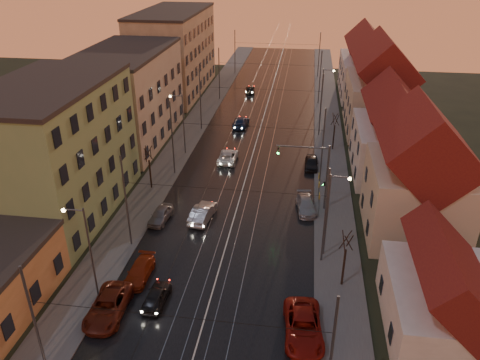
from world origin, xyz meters
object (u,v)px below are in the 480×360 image
at_px(driving_car_4, 250,89).
at_px(parked_left_2, 139,271).
at_px(street_lamp_2, 181,118).
at_px(parked_right_1, 306,205).
at_px(street_lamp_3, 324,89).
at_px(driving_car_2, 228,156).
at_px(driving_car_3, 241,122).
at_px(parked_left_3, 161,215).
at_px(parked_right_2, 311,163).
at_px(street_lamp_1, 331,208).
at_px(driving_car_0, 157,296).
at_px(parked_right_0, 303,327).
at_px(traffic_light_mast, 317,169).
at_px(driving_car_1, 203,213).
at_px(parked_left_1, 108,307).
at_px(street_lamp_0, 86,244).

height_order(driving_car_4, parked_left_2, driving_car_4).
relative_size(street_lamp_2, parked_right_1, 1.78).
height_order(street_lamp_3, driving_car_2, street_lamp_3).
xyz_separation_m(driving_car_3, parked_left_3, (-4.14, -27.58, -0.05)).
bearing_deg(parked_right_2, street_lamp_1, -85.27).
xyz_separation_m(driving_car_0, parked_right_0, (11.21, -1.78, 0.14)).
distance_m(traffic_light_mast, driving_car_2, 15.62).
bearing_deg(parked_right_2, driving_car_1, -128.02).
xyz_separation_m(street_lamp_3, parked_left_2, (-15.41, -41.34, -4.27)).
bearing_deg(parked_right_0, parked_left_3, 131.89).
height_order(street_lamp_1, street_lamp_2, same).
relative_size(street_lamp_1, driving_car_2, 1.67).
xyz_separation_m(street_lamp_3, driving_car_4, (-12.86, 12.84, -4.22)).
bearing_deg(parked_left_2, parked_left_3, 96.12).
bearing_deg(parked_left_3, driving_car_4, 90.62).
height_order(driving_car_2, driving_car_3, driving_car_3).
distance_m(driving_car_3, parked_right_0, 42.23).
bearing_deg(driving_car_2, driving_car_3, -89.51).
relative_size(street_lamp_3, parked_left_1, 1.48).
distance_m(driving_car_2, parked_right_2, 10.48).
xyz_separation_m(street_lamp_2, traffic_light_mast, (17.10, -12.00, -0.29)).
bearing_deg(parked_left_1, parked_right_0, -2.52).
distance_m(parked_left_2, parked_right_2, 27.16).
bearing_deg(street_lamp_0, street_lamp_1, 23.72).
height_order(street_lamp_0, parked_left_1, street_lamp_0).
relative_size(driving_car_1, parked_right_1, 1.05).
relative_size(street_lamp_1, parked_right_1, 1.78).
height_order(street_lamp_0, driving_car_0, street_lamp_0).
distance_m(driving_car_2, parked_right_1, 14.83).
xyz_separation_m(parked_right_0, parked_right_2, (0.39, 27.85, -0.12)).
bearing_deg(driving_car_2, parked_left_1, 81.16).
relative_size(street_lamp_2, traffic_light_mast, 1.11).
distance_m(driving_car_3, parked_left_3, 27.89).
xyz_separation_m(parked_right_0, parked_right_1, (-0.09, 17.40, -0.14)).
distance_m(traffic_light_mast, parked_right_1, 4.07).
bearing_deg(driving_car_1, street_lamp_3, -104.01).
xyz_separation_m(traffic_light_mast, driving_car_3, (-11.02, 23.11, -3.88)).
distance_m(street_lamp_0, parked_right_0, 16.92).
xyz_separation_m(street_lamp_2, street_lamp_3, (18.21, 16.00, 0.00)).
xyz_separation_m(driving_car_2, parked_right_0, (10.08, -28.37, 0.13)).
xyz_separation_m(driving_car_0, driving_car_2, (1.13, 26.59, 0.01)).
bearing_deg(parked_left_2, parked_right_1, 44.37).
bearing_deg(street_lamp_2, driving_car_1, -68.92).
bearing_deg(street_lamp_2, driving_car_3, 61.32).
bearing_deg(street_lamp_2, parked_left_1, -86.29).
xyz_separation_m(traffic_light_mast, parked_left_2, (-14.29, -13.34, -3.98)).
bearing_deg(street_lamp_3, parked_right_0, -92.36).
distance_m(driving_car_2, driving_car_4, 30.34).
bearing_deg(traffic_light_mast, driving_car_3, 115.49).
xyz_separation_m(street_lamp_0, driving_car_4, (5.35, 56.84, -4.22)).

